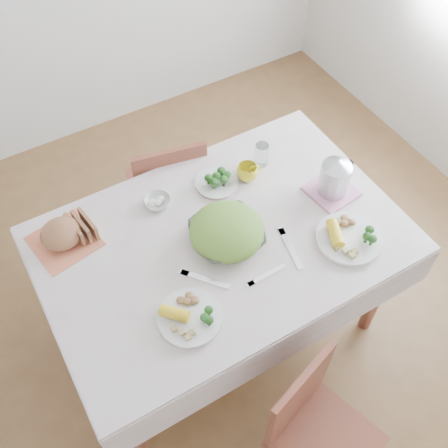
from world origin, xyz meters
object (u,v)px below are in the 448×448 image
dinner_plate_left (190,318)px  dinner_plate_right (348,239)px  dining_table (222,286)px  chair_near (329,437)px  yellow_mug (247,172)px  electric_kettle (336,174)px  chair_far (166,180)px  salad_bowl (227,235)px

dinner_plate_left → dinner_plate_right: bearing=-0.9°
dining_table → chair_near: bearing=-90.9°
yellow_mug → electric_kettle: electric_kettle is taller
chair_near → dinner_plate_left: bearing=99.7°
chair_near → chair_far: chair_far is taller
chair_near → yellow_mug: chair_near is taller
chair_near → dinner_plate_left: chair_near is taller
dinner_plate_left → chair_near: bearing=-63.3°
dinner_plate_left → yellow_mug: size_ratio=2.56×
dinner_plate_left → electric_kettle: (0.84, 0.24, 0.11)m
dining_table → chair_near: (-0.01, -0.82, 0.09)m
chair_far → salad_bowl: chair_far is taller
dinner_plate_right → chair_near: bearing=-129.9°
salad_bowl → yellow_mug: size_ratio=3.03×
dining_table → electric_kettle: bearing=-2.9°
chair_far → dining_table: bearing=97.7°
dinner_plate_right → dinner_plate_left: bearing=179.1°
dining_table → chair_far: 0.68m
dining_table → dinner_plate_left: dinner_plate_left is taller
salad_bowl → yellow_mug: bearing=44.7°
dining_table → dinner_plate_right: (0.44, -0.28, 0.40)m
dining_table → yellow_mug: yellow_mug is taller
chair_far → electric_kettle: 0.96m
chair_near → yellow_mug: size_ratio=8.27×
chair_far → electric_kettle: (0.51, -0.70, 0.42)m
chair_far → dinner_plate_right: bearing=124.3°
dinner_plate_left → yellow_mug: bearing=41.7°
dinner_plate_left → electric_kettle: bearing=15.7°
electric_kettle → salad_bowl: bearing=169.3°
yellow_mug → electric_kettle: 0.39m
dining_table → electric_kettle: electric_kettle is taller
electric_kettle → yellow_mug: bearing=126.7°
chair_far → dinner_plate_right: chair_far is taller
chair_near → chair_far: bearing=70.9°
dinner_plate_right → electric_kettle: (0.10, 0.25, 0.11)m
dining_table → dinner_plate_right: bearing=-31.9°
dining_table → chair_far: size_ratio=1.67×
dining_table → chair_near: size_ratio=1.76×
chair_far → yellow_mug: bearing=128.7°
chair_far → chair_near: bearing=99.2°
dining_table → yellow_mug: bearing=41.3°
chair_far → salad_bowl: bearing=98.5°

